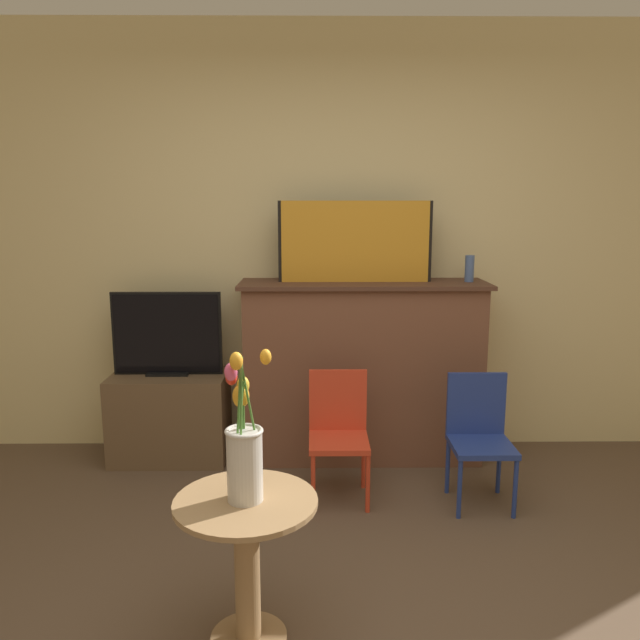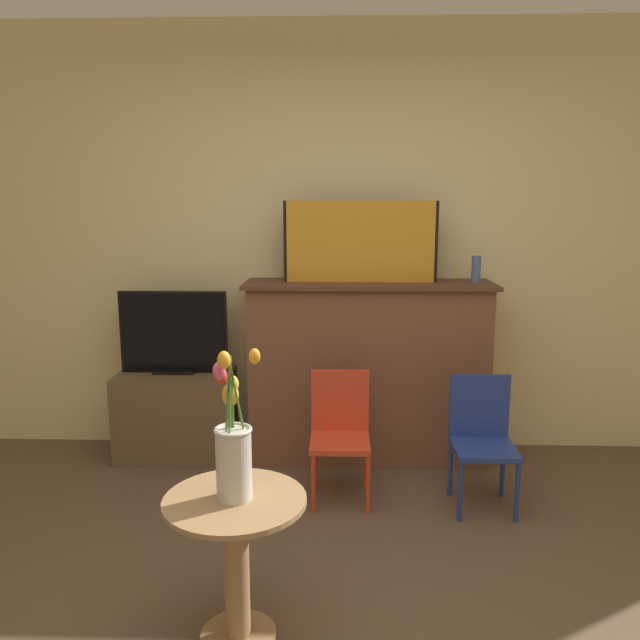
% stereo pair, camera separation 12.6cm
% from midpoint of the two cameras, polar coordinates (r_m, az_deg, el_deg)
% --- Properties ---
extents(wall_back, '(8.00, 0.06, 2.70)m').
position_cam_midpoint_polar(wall_back, '(4.03, 2.82, 7.11)').
color(wall_back, beige).
rests_on(wall_back, ground).
extents(fireplace_mantel, '(1.52, 0.45, 1.12)m').
position_cam_midpoint_polar(fireplace_mantel, '(3.93, 5.29, -4.48)').
color(fireplace_mantel, brown).
rests_on(fireplace_mantel, ground).
extents(painting, '(0.93, 0.03, 0.49)m').
position_cam_midpoint_polar(painting, '(3.81, 4.67, 7.15)').
color(painting, black).
rests_on(painting, fireplace_mantel).
extents(mantel_candle, '(0.06, 0.06, 0.16)m').
position_cam_midpoint_polar(mantel_candle, '(3.91, 14.99, 4.51)').
color(mantel_candle, '#4C6699').
rests_on(mantel_candle, fireplace_mantel).
extents(tv_stand, '(0.71, 0.43, 0.55)m').
position_cam_midpoint_polar(tv_stand, '(4.10, -12.09, -8.42)').
color(tv_stand, brown).
rests_on(tv_stand, ground).
extents(tv_monitor, '(0.67, 0.12, 0.52)m').
position_cam_midpoint_polar(tv_monitor, '(3.97, -12.37, -1.22)').
color(tv_monitor, black).
rests_on(tv_monitor, tv_stand).
extents(chair_red, '(0.32, 0.32, 0.69)m').
position_cam_midpoint_polar(chair_red, '(3.45, 2.97, -9.84)').
color(chair_red, red).
rests_on(chair_red, ground).
extents(chair_blue, '(0.32, 0.32, 0.69)m').
position_cam_midpoint_polar(chair_blue, '(3.49, 15.60, -10.03)').
color(chair_blue, navy).
rests_on(chair_blue, ground).
extents(side_table, '(0.52, 0.52, 0.56)m').
position_cam_midpoint_polar(side_table, '(2.42, -6.11, -20.10)').
color(side_table, '#99754C').
rests_on(side_table, ground).
extents(vase_tulips, '(0.17, 0.17, 0.55)m').
position_cam_midpoint_polar(vase_tulips, '(2.25, -6.34, -11.58)').
color(vase_tulips, beige).
rests_on(vase_tulips, side_table).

